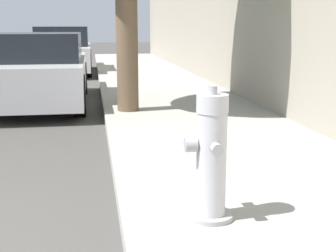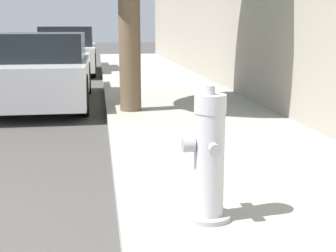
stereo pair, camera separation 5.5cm
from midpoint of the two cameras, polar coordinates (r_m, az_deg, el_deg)
The scene contains 4 objects.
sidewalk_slab at distance 3.35m, azimuth 18.89°, elevation -13.56°, with size 2.64×40.00×0.16m.
fire_hydrant at distance 3.25m, azimuth 5.48°, elevation -4.06°, with size 0.35×0.35×0.94m.
parked_car_near at distance 9.25m, azimuth -14.75°, elevation 6.65°, with size 1.71×4.29×1.36m.
parked_car_mid at distance 15.24m, azimuth -11.95°, elevation 8.94°, with size 1.70×4.28×1.46m.
Camera 2 is at (1.86, -2.66, 1.50)m, focal length 50.00 mm.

